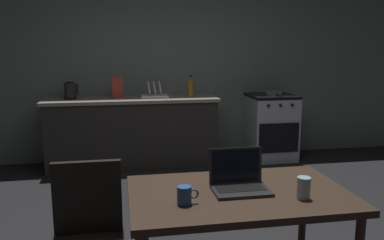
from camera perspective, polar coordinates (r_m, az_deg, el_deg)
name	(u,v)px	position (r m, az deg, el deg)	size (l,w,h in m)	color
ground_plane	(219,240)	(3.34, 3.88, -16.77)	(12.00, 12.00, 0.00)	black
back_wall	(197,60)	(5.51, 0.68, 8.61)	(6.40, 0.10, 2.68)	slate
kitchen_counter	(133,132)	(5.17, -8.49, -1.66)	(2.16, 0.64, 0.88)	#282623
stove_oven	(271,127)	(5.54, 11.17, -0.95)	(0.60, 0.62, 0.88)	#B7BABF
dining_table	(239,203)	(2.35, 6.69, -11.77)	(1.25, 0.77, 0.72)	#332319
chair	(88,234)	(2.33, -14.70, -15.46)	(0.40, 0.40, 0.91)	black
laptop	(239,182)	(2.34, 6.77, -8.79)	(0.32, 0.24, 0.23)	#232326
electric_kettle	(70,91)	(5.12, -17.02, 4.01)	(0.17, 0.15, 0.22)	black
bottle	(190,87)	(5.11, -0.23, 4.77)	(0.08, 0.08, 0.28)	#8C601E
frying_pan	(274,93)	(5.45, 11.64, 3.81)	(0.24, 0.41, 0.05)	gray
coffee_mug	(185,195)	(2.12, -1.05, -10.70)	(0.12, 0.08, 0.10)	#264C8C
drinking_glass	(304,188)	(2.27, 15.67, -9.33)	(0.07, 0.07, 0.12)	#99B7C6
cereal_box	(118,88)	(5.10, -10.60, 4.56)	(0.13, 0.05, 0.26)	#B2382D
dish_rack	(154,94)	(5.11, -5.40, 3.79)	(0.34, 0.26, 0.21)	silver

